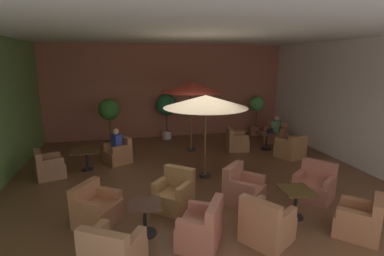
{
  "coord_description": "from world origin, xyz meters",
  "views": [
    {
      "loc": [
        -1.83,
        -7.49,
        3.25
      ],
      "look_at": [
        0.0,
        0.51,
        1.37
      ],
      "focal_mm": 27.71,
      "sensor_mm": 36.0,
      "label": 1
    }
  ],
  "objects_px": {
    "armchair_rear_right_north": "(174,195)",
    "patio_umbrella_tall_red": "(206,102)",
    "armchair_front_left_south": "(236,142)",
    "patron_blue_shirt": "(276,125)",
    "patio_umbrella_center_beige": "(191,87)",
    "cafe_table_rear_right": "(145,213)",
    "armchair_mid_center_north": "(49,167)",
    "armchair_front_right_north": "(266,225)",
    "iced_drink_cup": "(269,132)",
    "armchair_front_left_east": "(276,135)",
    "armchair_front_right_south": "(314,186)",
    "potted_tree_left_corner": "(109,113)",
    "potted_tree_mid_left": "(166,107)",
    "cafe_table_front_left": "(267,137)",
    "armchair_rear_right_west": "(202,228)",
    "patron_by_window": "(116,141)",
    "open_laptop": "(269,132)",
    "potted_tree_mid_right": "(256,110)",
    "armchair_mid_center_east": "(118,153)",
    "armchair_front_right_east": "(360,221)",
    "armchair_rear_right_east": "(96,209)",
    "cafe_table_front_right": "(296,197)",
    "armchair_front_right_west": "(243,190)",
    "armchair_rear_right_south": "(113,255)",
    "armchair_front_left_north": "(291,149)",
    "cafe_table_mid_center": "(86,154)"
  },
  "relations": [
    {
      "from": "cafe_table_front_left",
      "to": "armchair_rear_right_west",
      "type": "height_order",
      "value": "armchair_rear_right_west"
    },
    {
      "from": "armchair_front_left_east",
      "to": "patron_blue_shirt",
      "type": "distance_m",
      "value": 0.41
    },
    {
      "from": "armchair_front_left_east",
      "to": "armchair_mid_center_east",
      "type": "bearing_deg",
      "value": -170.53
    },
    {
      "from": "armchair_front_left_north",
      "to": "armchair_front_right_north",
      "type": "distance_m",
      "value": 5.22
    },
    {
      "from": "potted_tree_left_corner",
      "to": "potted_tree_mid_left",
      "type": "height_order",
      "value": "potted_tree_left_corner"
    },
    {
      "from": "armchair_front_right_north",
      "to": "iced_drink_cup",
      "type": "relative_size",
      "value": 9.88
    },
    {
      "from": "armchair_front_left_east",
      "to": "armchair_rear_right_south",
      "type": "bearing_deg",
      "value": -134.33
    },
    {
      "from": "armchair_rear_right_south",
      "to": "armchair_mid_center_east",
      "type": "bearing_deg",
      "value": 89.89
    },
    {
      "from": "armchair_rear_right_north",
      "to": "patio_umbrella_tall_red",
      "type": "relative_size",
      "value": 0.44
    },
    {
      "from": "armchair_front_right_south",
      "to": "potted_tree_mid_right",
      "type": "relative_size",
      "value": 0.64
    },
    {
      "from": "potted_tree_mid_right",
      "to": "open_laptop",
      "type": "relative_size",
      "value": 4.78
    },
    {
      "from": "cafe_table_front_left",
      "to": "armchair_mid_center_east",
      "type": "height_order",
      "value": "armchair_mid_center_east"
    },
    {
      "from": "patron_blue_shirt",
      "to": "open_laptop",
      "type": "height_order",
      "value": "patron_blue_shirt"
    },
    {
      "from": "armchair_front_right_south",
      "to": "armchair_mid_center_east",
      "type": "bearing_deg",
      "value": 141.5
    },
    {
      "from": "armchair_front_right_west",
      "to": "patron_by_window",
      "type": "xyz_separation_m",
      "value": [
        -2.89,
        3.52,
        0.42
      ]
    },
    {
      "from": "armchair_front_right_east",
      "to": "potted_tree_mid_left",
      "type": "height_order",
      "value": "potted_tree_mid_left"
    },
    {
      "from": "armchair_front_left_south",
      "to": "potted_tree_mid_right",
      "type": "xyz_separation_m",
      "value": [
        1.64,
        1.91,
        0.82
      ]
    },
    {
      "from": "armchair_front_left_south",
      "to": "armchair_front_right_south",
      "type": "xyz_separation_m",
      "value": [
        0.39,
        -4.12,
        -0.0
      ]
    },
    {
      "from": "patio_umbrella_center_beige",
      "to": "armchair_rear_right_north",
      "type": "bearing_deg",
      "value": -107.77
    },
    {
      "from": "patron_by_window",
      "to": "armchair_mid_center_east",
      "type": "bearing_deg",
      "value": 28.43
    },
    {
      "from": "armchair_front_left_south",
      "to": "iced_drink_cup",
      "type": "bearing_deg",
      "value": -10.47
    },
    {
      "from": "patron_by_window",
      "to": "open_laptop",
      "type": "bearing_deg",
      "value": 1.81
    },
    {
      "from": "cafe_table_front_right",
      "to": "armchair_front_right_west",
      "type": "relative_size",
      "value": 0.62
    },
    {
      "from": "cafe_table_front_left",
      "to": "armchair_rear_right_east",
      "type": "relative_size",
      "value": 0.67
    },
    {
      "from": "armchair_front_left_south",
      "to": "patron_blue_shirt",
      "type": "relative_size",
      "value": 1.32
    },
    {
      "from": "cafe_table_rear_right",
      "to": "armchair_mid_center_north",
      "type": "bearing_deg",
      "value": 125.19
    },
    {
      "from": "armchair_front_right_north",
      "to": "cafe_table_front_right",
      "type": "bearing_deg",
      "value": 33.51
    },
    {
      "from": "armchair_mid_center_north",
      "to": "patron_by_window",
      "type": "relative_size",
      "value": 1.35
    },
    {
      "from": "armchair_front_left_south",
      "to": "cafe_table_mid_center",
      "type": "distance_m",
      "value": 5.25
    },
    {
      "from": "armchair_rear_right_north",
      "to": "armchair_front_right_north",
      "type": "bearing_deg",
      "value": -48.6
    },
    {
      "from": "armchair_front_left_east",
      "to": "patron_blue_shirt",
      "type": "height_order",
      "value": "patron_blue_shirt"
    },
    {
      "from": "armchair_front_right_north",
      "to": "potted_tree_mid_right",
      "type": "relative_size",
      "value": 0.63
    },
    {
      "from": "cafe_table_front_left",
      "to": "armchair_rear_right_north",
      "type": "bearing_deg",
      "value": -137.87
    },
    {
      "from": "armchair_front_left_east",
      "to": "armchair_front_right_south",
      "type": "bearing_deg",
      "value": -107.97
    },
    {
      "from": "cafe_table_mid_center",
      "to": "patio_umbrella_center_beige",
      "type": "height_order",
      "value": "patio_umbrella_center_beige"
    },
    {
      "from": "patron_by_window",
      "to": "open_laptop",
      "type": "relative_size",
      "value": 1.95
    },
    {
      "from": "cafe_table_front_right",
      "to": "patio_umbrella_tall_red",
      "type": "height_order",
      "value": "patio_umbrella_tall_red"
    },
    {
      "from": "armchair_front_left_north",
      "to": "open_laptop",
      "type": "height_order",
      "value": "open_laptop"
    },
    {
      "from": "armchair_rear_right_east",
      "to": "potted_tree_left_corner",
      "type": "height_order",
      "value": "potted_tree_left_corner"
    },
    {
      "from": "armchair_front_left_east",
      "to": "armchair_rear_right_west",
      "type": "xyz_separation_m",
      "value": [
        -4.65,
        -5.91,
        0.0
      ]
    },
    {
      "from": "armchair_rear_right_east",
      "to": "patio_umbrella_tall_red",
      "type": "bearing_deg",
      "value": 34.17
    },
    {
      "from": "armchair_mid_center_north",
      "to": "patio_umbrella_center_beige",
      "type": "relative_size",
      "value": 0.38
    },
    {
      "from": "cafe_table_mid_center",
      "to": "patron_by_window",
      "type": "height_order",
      "value": "patron_by_window"
    },
    {
      "from": "armchair_rear_right_north",
      "to": "armchair_rear_right_west",
      "type": "distance_m",
      "value": 1.44
    },
    {
      "from": "armchair_front_right_north",
      "to": "patio_umbrella_center_beige",
      "type": "height_order",
      "value": "patio_umbrella_center_beige"
    },
    {
      "from": "armchair_front_left_east",
      "to": "open_laptop",
      "type": "height_order",
      "value": "open_laptop"
    },
    {
      "from": "patron_by_window",
      "to": "armchair_front_right_west",
      "type": "bearing_deg",
      "value": -50.66
    },
    {
      "from": "potted_tree_left_corner",
      "to": "open_laptop",
      "type": "relative_size",
      "value": 5.26
    },
    {
      "from": "armchair_mid_center_east",
      "to": "potted_tree_mid_left",
      "type": "relative_size",
      "value": 0.53
    },
    {
      "from": "armchair_rear_right_east",
      "to": "potted_tree_mid_right",
      "type": "height_order",
      "value": "potted_tree_mid_right"
    }
  ]
}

